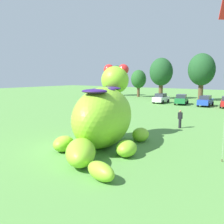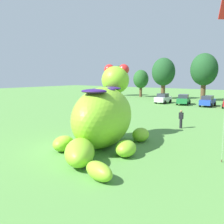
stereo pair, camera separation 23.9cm
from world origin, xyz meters
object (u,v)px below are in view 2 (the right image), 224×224
at_px(car_blue, 208,101).
at_px(spectator_mid_field, 181,119).
at_px(giant_inflatable_creature, 103,116).
at_px(car_white, 163,98).
at_px(car_green, 184,99).

xyz_separation_m(car_blue, spectator_mid_field, (3.63, -19.09, -0.01)).
height_order(giant_inflatable_creature, car_blue, giant_inflatable_creature).
relative_size(car_blue, spectator_mid_field, 2.47).
relative_size(giant_inflatable_creature, car_white, 2.40).
distance_m(car_blue, spectator_mid_field, 19.43).
height_order(car_green, spectator_mid_field, car_green).
distance_m(car_green, spectator_mid_field, 20.78).
relative_size(giant_inflatable_creature, spectator_mid_field, 5.92).
height_order(car_green, car_blue, same).
xyz_separation_m(car_white, spectator_mid_field, (11.45, -19.27, -0.01)).
relative_size(car_white, car_green, 0.96).
relative_size(car_white, car_blue, 1.00).
bearing_deg(giant_inflatable_creature, car_blue, 93.60).
distance_m(car_white, car_blue, 7.82).
relative_size(car_green, car_blue, 1.04).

